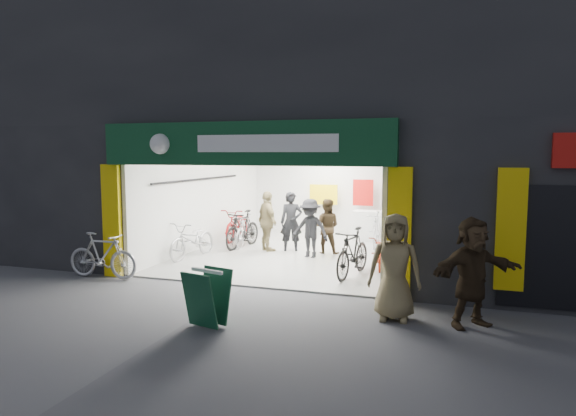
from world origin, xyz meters
The scene contains 17 objects.
ground centered at (0.00, 0.00, 0.00)m, with size 60.00×60.00×0.00m, color #56565B.
building centered at (0.91, 4.99, 4.31)m, with size 17.00×10.27×8.00m.
bike_left_front centered at (-2.50, 2.33, 0.51)m, with size 0.68×1.95×1.02m, color #B2B1B6.
bike_left_midfront centered at (-1.80, 4.12, 0.57)m, with size 0.54×1.90×1.14m, color black.
bike_left_midback centered at (-2.50, 5.30, 0.53)m, with size 0.71×2.03×1.07m, color maroon.
bike_left_back centered at (-1.80, 4.36, 0.50)m, with size 0.47×1.67×1.00m, color #A2A1A6.
bike_right_front centered at (2.03, 1.62, 0.57)m, with size 0.53×1.89×1.14m, color black.
bike_right_mid centered at (2.50, 2.71, 0.42)m, with size 0.56×1.61×0.85m, color maroon.
bike_right_back centered at (1.98, 5.53, 0.54)m, with size 0.51×1.80×1.08m, color #B1B2B6.
parked_bike centered at (-3.37, -0.30, 0.53)m, with size 0.50×1.77×1.06m, color #B8B9BD.
customer_a centered at (-0.24, 4.03, 0.87)m, with size 0.64×0.42×1.75m, color black.
customer_b centered at (0.80, 4.05, 0.79)m, with size 0.76×0.60×1.57m, color #332617.
customer_c centered at (0.53, 3.30, 0.82)m, with size 1.05×0.61×1.63m, color black.
customer_d centered at (-0.88, 3.79, 0.88)m, with size 1.04×0.43×1.77m, color olive.
pedestrian_near centered at (3.30, -1.15, 0.92)m, with size 0.90×0.58×1.84m, color olive.
pedestrian_far centered at (4.55, -1.12, 0.91)m, with size 1.70×0.54×1.83m, color #352718.
sandwich_board centered at (0.43, -2.51, 0.51)m, with size 0.73×0.75×0.93m.
Camera 1 is at (4.27, -9.89, 2.86)m, focal length 32.00 mm.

